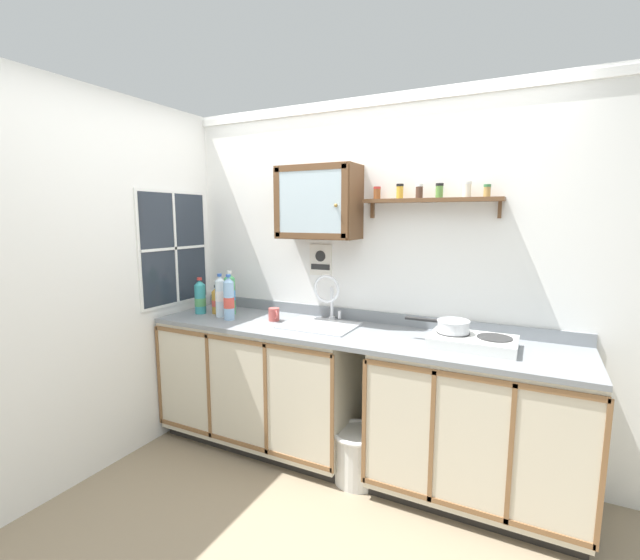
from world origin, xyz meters
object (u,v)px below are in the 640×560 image
object	(u,v)px
bottle_soda_green_1	(230,294)
warning_sign	(321,260)
bottle_detergent_teal_0	(200,298)
bottle_juice_amber_3	(217,301)
wall_cabinet	(318,203)
trash_bin	(358,454)
bottle_water_clear_2	(220,296)
mug	(274,314)
saucepan	(452,326)
bottle_water_blue_4	(229,299)
sink	(321,327)
hot_plate_stove	(473,342)

from	to	relation	value
bottle_soda_green_1	warning_sign	xyz separation A→B (m)	(0.65, 0.25, 0.27)
bottle_detergent_teal_0	bottle_juice_amber_3	size ratio (longest dim) A/B	1.25
wall_cabinet	trash_bin	size ratio (longest dim) A/B	1.68
bottle_water_clear_2	mug	xyz separation A→B (m)	(0.42, 0.07, -0.11)
saucepan	wall_cabinet	bearing A→B (deg)	170.66
bottle_detergent_teal_0	warning_sign	xyz separation A→B (m)	(0.86, 0.34, 0.30)
saucepan	bottle_water_clear_2	bearing A→B (deg)	-177.48
mug	trash_bin	world-z (taller)	mug
bottle_juice_amber_3	bottle_water_blue_4	world-z (taller)	bottle_water_blue_4
bottle_soda_green_1	saucepan	bearing A→B (deg)	-1.11
trash_bin	mug	bearing A→B (deg)	167.02
bottle_water_clear_2	bottle_water_blue_4	xyz separation A→B (m)	(0.12, -0.04, -0.00)
saucepan	trash_bin	xyz separation A→B (m)	(-0.52, -0.17, -0.86)
mug	wall_cabinet	bearing A→B (deg)	29.92
bottle_soda_green_1	mug	distance (m)	0.43
bottle_juice_amber_3	saucepan	bearing A→B (deg)	-0.01
wall_cabinet	mug	bearing A→B (deg)	-150.08
bottle_water_blue_4	bottle_soda_green_1	bearing A→B (deg)	126.61
sink	hot_plate_stove	world-z (taller)	sink
sink	saucepan	size ratio (longest dim) A/B	1.29
bottle_detergent_teal_0	bottle_water_blue_4	size ratio (longest dim) A/B	0.85
bottle_detergent_teal_0	wall_cabinet	size ratio (longest dim) A/B	0.49
mug	trash_bin	size ratio (longest dim) A/B	0.30
warning_sign	trash_bin	world-z (taller)	warning_sign
hot_plate_stove	bottle_soda_green_1	distance (m)	1.78
bottle_juice_amber_3	wall_cabinet	size ratio (longest dim) A/B	0.39
bottle_water_blue_4	mug	distance (m)	0.35
saucepan	bottle_water_clear_2	distance (m)	1.66
sink	trash_bin	world-z (taller)	sink
bottle_water_clear_2	bottle_water_blue_4	distance (m)	0.12
sink	saucepan	world-z (taller)	sink
bottle_water_clear_2	wall_cabinet	world-z (taller)	wall_cabinet
mug	trash_bin	bearing A→B (deg)	-12.98
sink	hot_plate_stove	distance (m)	1.00
saucepan	bottle_juice_amber_3	distance (m)	1.76
bottle_water_clear_2	bottle_soda_green_1	bearing A→B (deg)	86.89
bottle_juice_amber_3	mug	bearing A→B (deg)	-0.08
saucepan	warning_sign	world-z (taller)	warning_sign
warning_sign	mug	bearing A→B (deg)	-128.44
bottle_detergent_teal_0	wall_cabinet	xyz separation A→B (m)	(0.91, 0.21, 0.71)
bottle_juice_amber_3	warning_sign	world-z (taller)	warning_sign
bottle_water_clear_2	bottle_water_blue_4	bearing A→B (deg)	-20.26
hot_plate_stove	trash_bin	world-z (taller)	hot_plate_stove
sink	bottle_soda_green_1	bearing A→B (deg)	179.38
sink	bottle_detergent_teal_0	distance (m)	1.01
bottle_water_clear_2	hot_plate_stove	bearing A→B (deg)	1.65
bottle_soda_green_1	trash_bin	distance (m)	1.47
bottle_detergent_teal_0	bottle_water_clear_2	bearing A→B (deg)	-4.86
sink	mug	xyz separation A→B (m)	(-0.36, -0.02, 0.06)
bottle_soda_green_1	warning_sign	distance (m)	0.74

